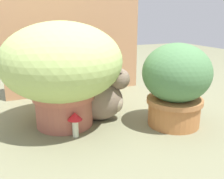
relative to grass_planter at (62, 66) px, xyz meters
The scene contains 7 objects.
ground_plane 0.32m from the grass_planter, 38.73° to the right, with size 6.00×6.00×0.00m, color #767657.
cardboard_backdrop 0.60m from the grass_planter, 67.62° to the left, with size 0.96×0.03×0.99m, color tan.
grass_planter is the anchor object (origin of this frame).
leafy_planter 0.56m from the grass_planter, 24.15° to the right, with size 0.34×0.34×0.42m.
cat 0.27m from the grass_planter, ahead, with size 0.35×0.28×0.32m.
mushroom_ornament_pink 0.22m from the grass_planter, 127.80° to the right, with size 0.10×0.10×0.13m.
mushroom_ornament_red 0.27m from the grass_planter, 86.50° to the right, with size 0.07×0.07×0.12m.
Camera 1 is at (-0.35, -1.16, 0.55)m, focal length 41.27 mm.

